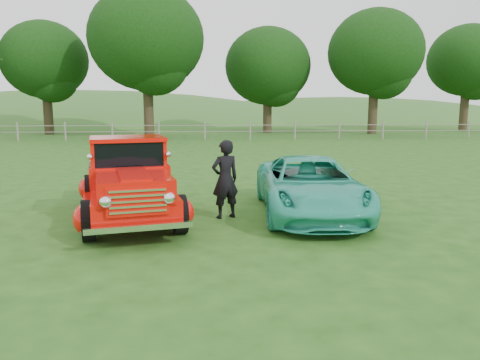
{
  "coord_description": "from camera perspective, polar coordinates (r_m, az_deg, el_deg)",
  "views": [
    {
      "loc": [
        0.31,
        -8.95,
        2.52
      ],
      "look_at": [
        0.97,
        1.2,
        0.8
      ],
      "focal_mm": 35.0,
      "sensor_mm": 36.0,
      "label": 1
    }
  ],
  "objects": [
    {
      "name": "ground",
      "position": [
        9.3,
        -5.55,
        -6.17
      ],
      "size": [
        140.0,
        140.0,
        0.0
      ],
      "primitive_type": "plane",
      "color": "#214913",
      "rests_on": "ground"
    },
    {
      "name": "man",
      "position": [
        10.09,
        -1.83,
        0.09
      ],
      "size": [
        0.73,
        0.62,
        1.71
      ],
      "primitive_type": "imported",
      "rotation": [
        0.0,
        0.0,
        3.56
      ],
      "color": "black",
      "rests_on": "ground"
    },
    {
      "name": "tree_mid_east",
      "position": [
        38.3,
        16.19,
        14.71
      ],
      "size": [
        7.2,
        7.2,
        9.44
      ],
      "color": "#312618",
      "rests_on": "ground"
    },
    {
      "name": "tree_far_east",
      "position": [
        44.7,
        26.02,
        12.94
      ],
      "size": [
        6.6,
        6.6,
        8.86
      ],
      "color": "#312618",
      "rests_on": "ground"
    },
    {
      "name": "fence_line",
      "position": [
        31.01,
        -4.32,
        6.03
      ],
      "size": [
        48.0,
        0.12,
        1.2
      ],
      "color": "gray",
      "rests_on": "ground"
    },
    {
      "name": "tree_near_west",
      "position": [
        34.49,
        -11.35,
        16.54
      ],
      "size": [
        8.0,
        8.0,
        10.42
      ],
      "color": "#312618",
      "rests_on": "ground"
    },
    {
      "name": "tree_near_east",
      "position": [
        38.33,
        3.41,
        13.67
      ],
      "size": [
        6.8,
        6.8,
        8.33
      ],
      "color": "#312618",
      "rests_on": "ground"
    },
    {
      "name": "teal_sedan",
      "position": [
        10.56,
        8.52,
        -0.76
      ],
      "size": [
        2.3,
        4.7,
        1.28
      ],
      "primitive_type": "imported",
      "rotation": [
        0.0,
        0.0,
        -0.04
      ],
      "color": "#2DB495",
      "rests_on": "ground"
    },
    {
      "name": "distant_hills",
      "position": [
        68.92,
        -7.37,
        3.64
      ],
      "size": [
        116.0,
        60.0,
        18.0
      ],
      "color": "#2C5F23",
      "rests_on": "ground"
    },
    {
      "name": "tree_mid_west",
      "position": [
        39.06,
        -22.72,
        13.33
      ],
      "size": [
        6.4,
        6.4,
        8.46
      ],
      "color": "#312618",
      "rests_on": "ground"
    },
    {
      "name": "red_pickup",
      "position": [
        10.35,
        -13.39,
        -0.25
      ],
      "size": [
        3.04,
        5.25,
        1.78
      ],
      "rotation": [
        0.0,
        0.0,
        0.23
      ],
      "color": "black",
      "rests_on": "ground"
    }
  ]
}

